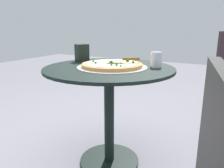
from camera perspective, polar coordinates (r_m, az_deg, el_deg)
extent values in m
plane|color=gray|center=(1.72, -0.70, -19.49)|extent=(10.00, 10.00, 0.00)
cylinder|color=black|center=(1.45, -0.79, 4.16)|extent=(0.86, 0.86, 0.02)
cylinder|color=black|center=(1.55, -0.74, -8.54)|extent=(0.07, 0.07, 0.67)
cylinder|color=black|center=(1.71, -0.70, -19.24)|extent=(0.43, 0.43, 0.02)
cylinder|color=silver|center=(1.43, 0.00, 4.51)|extent=(0.46, 0.46, 0.00)
cylinder|color=tan|center=(1.43, 0.00, 5.00)|extent=(0.40, 0.40, 0.02)
cylinder|color=beige|center=(1.43, 0.00, 5.48)|extent=(0.35, 0.35, 0.00)
sphere|color=#326D32|center=(1.43, 5.59, 5.66)|extent=(0.02, 0.02, 0.02)
sphere|color=#3A6126|center=(1.48, 4.09, 6.04)|extent=(0.02, 0.02, 0.02)
sphere|color=#257229|center=(1.32, 1.19, 4.95)|extent=(0.01, 0.01, 0.01)
sphere|color=#35632A|center=(1.53, 1.81, 6.30)|extent=(0.02, 0.02, 0.02)
sphere|color=#286032|center=(1.41, -4.33, 5.55)|extent=(0.02, 0.02, 0.02)
sphere|color=#226E26|center=(1.49, -4.93, 5.96)|extent=(0.01, 0.01, 0.01)
sphere|color=#277432|center=(1.45, -0.26, 5.89)|extent=(0.02, 0.02, 0.02)
sphere|color=#226D31|center=(1.30, 2.30, 4.76)|extent=(0.01, 0.01, 0.01)
sphere|color=#36671D|center=(1.33, -0.13, 4.97)|extent=(0.01, 0.01, 0.01)
cube|color=silver|center=(1.43, 0.81, 6.30)|extent=(0.12, 0.13, 0.00)
cube|color=brown|center=(1.44, 5.02, 6.59)|extent=(0.07, 0.10, 0.02)
cylinder|color=silver|center=(1.46, 11.50, 6.30)|extent=(0.07, 0.07, 0.10)
cube|color=black|center=(1.71, -7.88, 8.12)|extent=(0.12, 0.11, 0.13)
cylinder|color=#322329|center=(2.13, 25.22, -7.57)|extent=(0.02, 0.02, 0.42)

